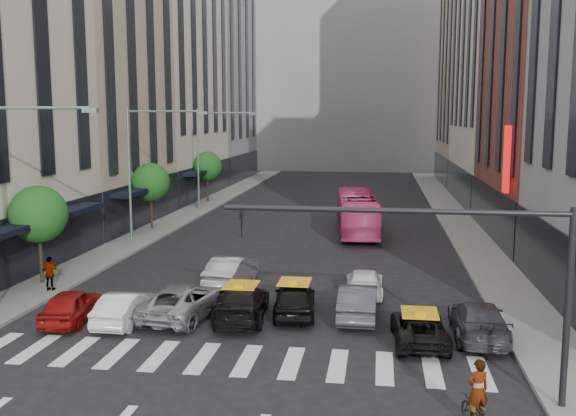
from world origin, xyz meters
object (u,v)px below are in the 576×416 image
at_px(taxi_left, 242,302).
at_px(bus, 357,213).
at_px(motorcycle, 477,414).
at_px(pedestrian_far, 50,274).
at_px(streetlamp_far, 208,146).
at_px(car_white_front, 126,307).
at_px(taxi_center, 295,299).
at_px(streetlamp_mid, 143,157).
at_px(car_red, 71,305).

xyz_separation_m(taxi_left, bus, (4.09, 20.99, 0.81)).
height_order(motorcycle, pedestrian_far, pedestrian_far).
relative_size(streetlamp_far, car_white_front, 2.20).
height_order(taxi_center, motorcycle, taxi_center).
height_order(car_white_front, taxi_center, taxi_center).
xyz_separation_m(streetlamp_mid, bus, (13.57, 7.01, -4.36)).
bearing_deg(streetlamp_mid, bus, 27.32).
bearing_deg(pedestrian_far, taxi_left, 164.08).
relative_size(motorcycle, pedestrian_far, 1.04).
height_order(bus, motorcycle, bus).
height_order(car_red, pedestrian_far, pedestrian_far).
bearing_deg(motorcycle, pedestrian_far, -51.89).
relative_size(bus, pedestrian_far, 6.69).
bearing_deg(car_red, pedestrian_far, -58.88).
distance_m(streetlamp_far, motorcycle, 42.85).
bearing_deg(streetlamp_mid, taxi_center, -48.58).
bearing_deg(motorcycle, car_white_front, -50.16).
height_order(streetlamp_mid, car_red, streetlamp_mid).
bearing_deg(streetlamp_mid, streetlamp_far, 90.00).
relative_size(car_red, taxi_left, 0.80).
distance_m(streetlamp_far, taxi_center, 31.85).
bearing_deg(motorcycle, car_red, -45.84).
xyz_separation_m(streetlamp_mid, car_white_front, (4.84, -15.15, -5.23)).
relative_size(car_red, pedestrian_far, 2.45).
distance_m(car_red, taxi_center, 9.39).
height_order(car_red, taxi_center, taxi_center).
relative_size(taxi_left, taxi_center, 1.17).
distance_m(taxi_center, pedestrian_far, 12.35).
relative_size(taxi_left, pedestrian_far, 3.06).
relative_size(taxi_left, motorcycle, 2.96).
relative_size(streetlamp_mid, pedestrian_far, 5.43).
distance_m(streetlamp_mid, taxi_left, 17.66).
bearing_deg(car_red, taxi_left, -175.91).
relative_size(streetlamp_mid, streetlamp_far, 1.00).
xyz_separation_m(bus, pedestrian_far, (-14.14, -18.34, -0.57)).
xyz_separation_m(streetlamp_far, car_red, (2.48, -31.29, -5.21)).
xyz_separation_m(car_red, motorcycle, (15.41, -7.26, -0.24)).
bearing_deg(bus, streetlamp_far, -38.68).
distance_m(streetlamp_mid, car_red, 16.34).
distance_m(car_white_front, taxi_left, 4.78).
xyz_separation_m(taxi_center, bus, (1.93, 20.20, 0.81)).
height_order(streetlamp_mid, bus, streetlamp_mid).
xyz_separation_m(streetlamp_far, taxi_center, (11.64, -29.19, -5.16)).
height_order(car_red, bus, bus).
distance_m(taxi_center, bus, 20.31).
bearing_deg(motorcycle, taxi_center, -76.83).
height_order(bus, pedestrian_far, bus).
xyz_separation_m(streetlamp_far, bus, (13.57, -8.99, -4.36)).
distance_m(streetlamp_far, car_red, 31.82).
bearing_deg(car_white_front, pedestrian_far, -34.25).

